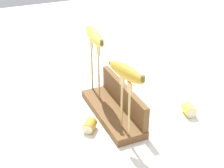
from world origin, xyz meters
The scene contains 9 objects.
ground_plane centered at (0.00, 0.00, 0.00)m, with size 3.00×3.00×0.00m, color white.
wooden_board centered at (0.00, 0.00, 0.01)m, with size 0.33×0.11×0.03m, color brown.
board_backstop centered at (0.00, 0.04, 0.07)m, with size 0.32×0.02×0.09m, color brown.
fork_stand_left centered at (-0.13, -0.01, 0.15)m, with size 0.09×0.01×0.21m.
fork_stand_right centered at (0.13, -0.01, 0.14)m, with size 0.08×0.01×0.18m.
banana_raised_left centered at (-0.13, -0.01, 0.25)m, with size 0.19×0.05×0.04m.
banana_raised_right centered at (0.13, -0.01, 0.23)m, with size 0.16×0.07×0.04m.
banana_chunk_near centered at (0.10, 0.25, 0.02)m, with size 0.06×0.05×0.04m.
banana_chunk_far centered at (0.05, -0.10, 0.02)m, with size 0.06×0.06×0.04m.
Camera 1 is at (0.89, -0.39, 0.66)m, focal length 53.85 mm.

